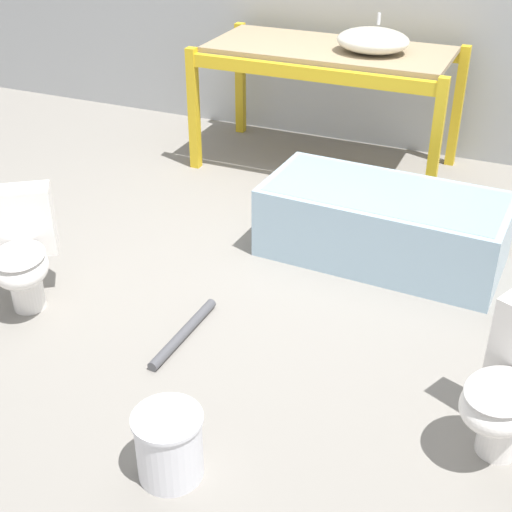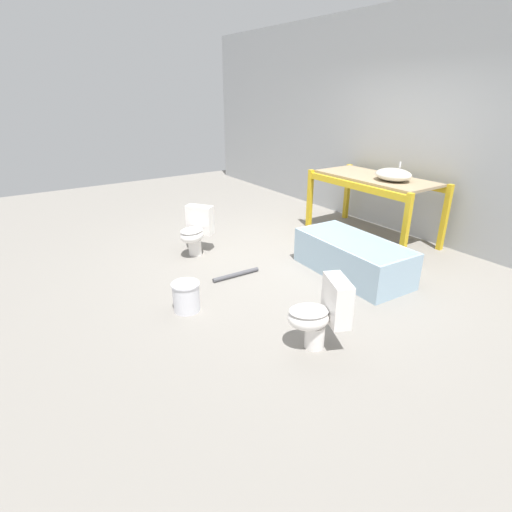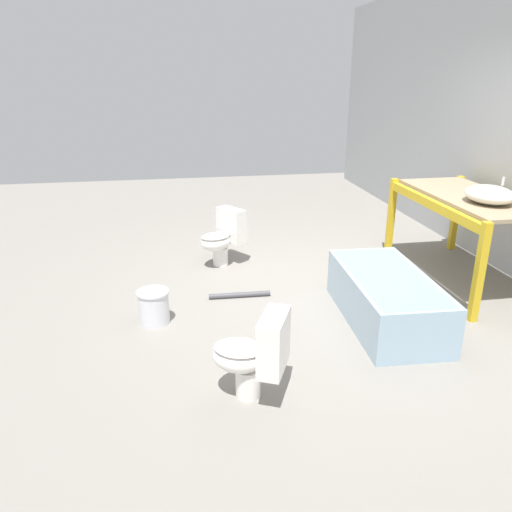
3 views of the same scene
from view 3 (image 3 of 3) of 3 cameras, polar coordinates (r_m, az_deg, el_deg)
name	(u,v)px [view 3 (image 3 of 3)]	position (r m, az deg, el deg)	size (l,w,h in m)	color
ground_plane	(329,292)	(5.11, 8.31, -4.10)	(12.00, 12.00, 0.00)	gray
shelving_rack	(470,207)	(5.57, 23.27, 5.16)	(1.87, 0.91, 0.92)	gold
sink_basin	(490,194)	(5.24, 25.15, 6.39)	(0.51, 0.43, 0.25)	silver
bathtub_main	(387,295)	(4.54, 14.69, -4.36)	(1.45, 0.74, 0.44)	#99B7CC
toilet_near	(223,236)	(5.67, -3.82, 2.25)	(0.55, 0.59, 0.63)	white
toilet_far	(254,354)	(3.38, -0.20, -11.08)	(0.50, 0.58, 0.63)	white
bucket_white	(154,306)	(4.49, -11.61, -5.63)	(0.28, 0.28, 0.30)	silver
loose_pipe	(240,295)	(4.93, -1.87, -4.46)	(0.07, 0.61, 0.05)	#4C4C51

